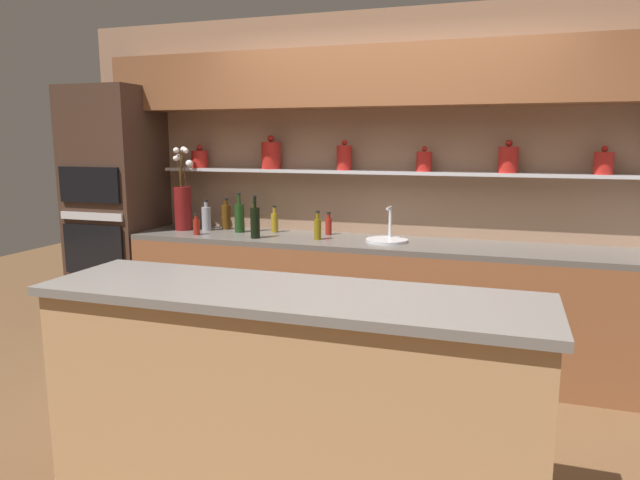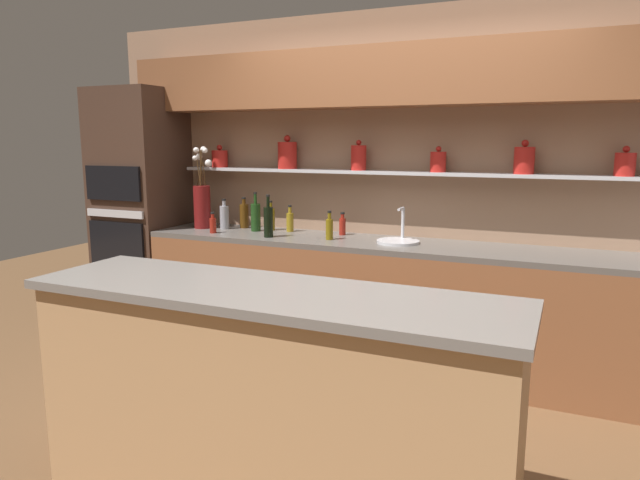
% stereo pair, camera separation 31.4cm
% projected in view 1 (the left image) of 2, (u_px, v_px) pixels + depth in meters
% --- Properties ---
extents(ground_plane, '(12.00, 12.00, 0.00)m').
position_uv_depth(ground_plane, '(329.00, 443.00, 3.14)').
color(ground_plane, brown).
extents(back_wall_unit, '(5.20, 0.44, 2.60)m').
position_uv_depth(back_wall_unit, '(390.00, 153.00, 4.30)').
color(back_wall_unit, '#937056').
rests_on(back_wall_unit, ground_plane).
extents(back_counter_unit, '(3.72, 0.62, 0.92)m').
position_uv_depth(back_counter_unit, '(372.00, 302.00, 4.24)').
color(back_counter_unit, brown).
rests_on(back_counter_unit, ground_plane).
extents(island_counter, '(2.18, 0.61, 1.02)m').
position_uv_depth(island_counter, '(288.00, 402.00, 2.50)').
color(island_counter, tan).
rests_on(island_counter, ground_plane).
extents(oven_tower, '(0.66, 0.64, 2.08)m').
position_uv_depth(oven_tower, '(117.00, 213.00, 4.82)').
color(oven_tower, '#3D281E').
rests_on(oven_tower, ground_plane).
extents(flower_vase, '(0.17, 0.17, 0.68)m').
position_uv_depth(flower_vase, '(183.00, 203.00, 4.64)').
color(flower_vase, maroon).
rests_on(flower_vase, back_counter_unit).
extents(sink_fixture, '(0.30, 0.30, 0.25)m').
position_uv_depth(sink_fixture, '(387.00, 238.00, 4.13)').
color(sink_fixture, '#B7B7BC').
rests_on(sink_fixture, back_counter_unit).
extents(bottle_sauce_0, '(0.05, 0.05, 0.18)m').
position_uv_depth(bottle_sauce_0, '(329.00, 225.00, 4.42)').
color(bottle_sauce_0, maroon).
rests_on(bottle_sauce_0, back_counter_unit).
extents(bottle_oil_1, '(0.06, 0.06, 0.21)m').
position_uv_depth(bottle_oil_1, '(275.00, 222.00, 4.55)').
color(bottle_oil_1, olive).
rests_on(bottle_oil_1, back_counter_unit).
extents(bottle_spirit_2, '(0.08, 0.08, 0.26)m').
position_uv_depth(bottle_spirit_2, '(226.00, 216.00, 4.70)').
color(bottle_spirit_2, '#4C2D0C').
rests_on(bottle_spirit_2, back_counter_unit).
extents(bottle_wine_3, '(0.07, 0.07, 0.32)m').
position_uv_depth(bottle_wine_3, '(255.00, 222.00, 4.26)').
color(bottle_wine_3, black).
rests_on(bottle_wine_3, back_counter_unit).
extents(bottle_sauce_4, '(0.05, 0.05, 0.17)m').
position_uv_depth(bottle_sauce_4, '(196.00, 226.00, 4.42)').
color(bottle_sauce_4, maroon).
rests_on(bottle_sauce_4, back_counter_unit).
extents(bottle_oil_5, '(0.07, 0.07, 0.24)m').
position_uv_depth(bottle_oil_5, '(254.00, 219.00, 4.60)').
color(bottle_oil_5, brown).
rests_on(bottle_oil_5, back_counter_unit).
extents(bottle_wine_6, '(0.08, 0.08, 0.32)m').
position_uv_depth(bottle_wine_6, '(239.00, 218.00, 4.54)').
color(bottle_wine_6, '#193814').
rests_on(bottle_wine_6, back_counter_unit).
extents(bottle_oil_7, '(0.05, 0.05, 0.21)m').
position_uv_depth(bottle_oil_7, '(318.00, 228.00, 4.20)').
color(bottle_oil_7, brown).
rests_on(bottle_oil_7, back_counter_unit).
extents(bottle_spirit_8, '(0.07, 0.07, 0.25)m').
position_uv_depth(bottle_spirit_8, '(206.00, 218.00, 4.63)').
color(bottle_spirit_8, gray).
rests_on(bottle_spirit_8, back_counter_unit).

